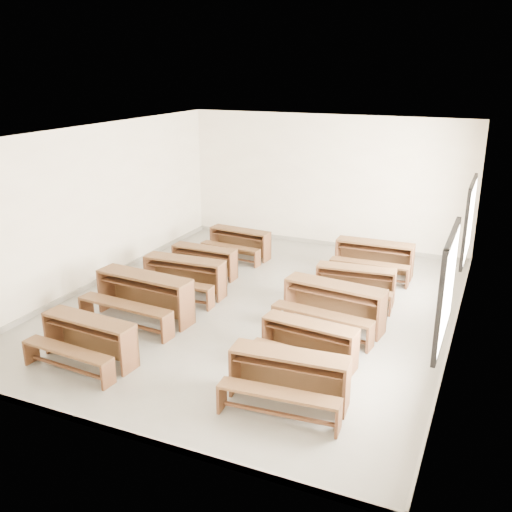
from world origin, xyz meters
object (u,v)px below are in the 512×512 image
at_px(desk_set_4, 239,241).
at_px(desk_set_8, 355,282).
at_px(desk_set_0, 88,337).
at_px(desk_set_9, 374,256).
at_px(desk_set_7, 333,303).
at_px(desk_set_5, 288,375).
at_px(desk_set_6, 308,341).
at_px(desk_set_3, 203,260).
at_px(desk_set_2, 184,274).
at_px(desk_set_1, 143,294).

distance_m(desk_set_4, desk_set_8, 3.48).
distance_m(desk_set_0, desk_set_9, 6.30).
height_order(desk_set_4, desk_set_7, desk_set_7).
distance_m(desk_set_7, desk_set_9, 2.84).
bearing_deg(desk_set_0, desk_set_7, 44.82).
xyz_separation_m(desk_set_5, desk_set_8, (-0.06, 3.76, -0.03)).
distance_m(desk_set_6, desk_set_8, 2.65).
height_order(desk_set_6, desk_set_7, desk_set_7).
bearing_deg(desk_set_3, desk_set_5, -47.26).
bearing_deg(desk_set_6, desk_set_3, 146.03).
distance_m(desk_set_2, desk_set_5, 4.21).
xyz_separation_m(desk_set_0, desk_set_9, (3.10, 5.48, 0.02)).
bearing_deg(desk_set_4, desk_set_5, -53.18).
bearing_deg(desk_set_8, desk_set_7, -97.30).
bearing_deg(desk_set_6, desk_set_2, 157.95).
xyz_separation_m(desk_set_2, desk_set_3, (-0.14, 1.05, -0.05)).
distance_m(desk_set_5, desk_set_7, 2.48).
xyz_separation_m(desk_set_5, desk_set_7, (-0.12, 2.47, 0.04)).
height_order(desk_set_1, desk_set_4, desk_set_1).
bearing_deg(desk_set_3, desk_set_2, -81.28).
xyz_separation_m(desk_set_3, desk_set_4, (0.13, 1.48, 0.01)).
height_order(desk_set_7, desk_set_8, desk_set_7).
height_order(desk_set_1, desk_set_7, desk_set_1).
height_order(desk_set_5, desk_set_9, desk_set_9).
xyz_separation_m(desk_set_8, desk_set_9, (0.01, 1.55, 0.04)).
xyz_separation_m(desk_set_2, desk_set_7, (3.09, -0.25, 0.03)).
distance_m(desk_set_0, desk_set_1, 1.63).
bearing_deg(desk_set_4, desk_set_1, -85.61).
distance_m(desk_set_0, desk_set_7, 4.03).
relative_size(desk_set_5, desk_set_9, 1.00).
bearing_deg(desk_set_5, desk_set_7, 88.43).
relative_size(desk_set_3, desk_set_5, 0.87).
bearing_deg(desk_set_7, desk_set_2, -178.22).
xyz_separation_m(desk_set_0, desk_set_2, (-0.04, 2.89, 0.02)).
xyz_separation_m(desk_set_2, desk_set_6, (3.11, -1.62, -0.05)).
height_order(desk_set_3, desk_set_9, desk_set_9).
xyz_separation_m(desk_set_2, desk_set_4, (-0.00, 2.53, -0.04)).
distance_m(desk_set_2, desk_set_7, 3.10).
xyz_separation_m(desk_set_2, desk_set_8, (3.14, 1.03, -0.04)).
distance_m(desk_set_2, desk_set_3, 1.06).
relative_size(desk_set_3, desk_set_4, 0.94).
distance_m(desk_set_3, desk_set_7, 3.48).
bearing_deg(desk_set_6, desk_set_5, -79.53).
bearing_deg(desk_set_1, desk_set_6, -2.19).
distance_m(desk_set_4, desk_set_9, 3.15).
bearing_deg(desk_set_6, desk_set_0, -151.92).
distance_m(desk_set_1, desk_set_3, 2.32).
relative_size(desk_set_1, desk_set_5, 1.14).
relative_size(desk_set_4, desk_set_5, 0.93).
distance_m(desk_set_1, desk_set_8, 3.95).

